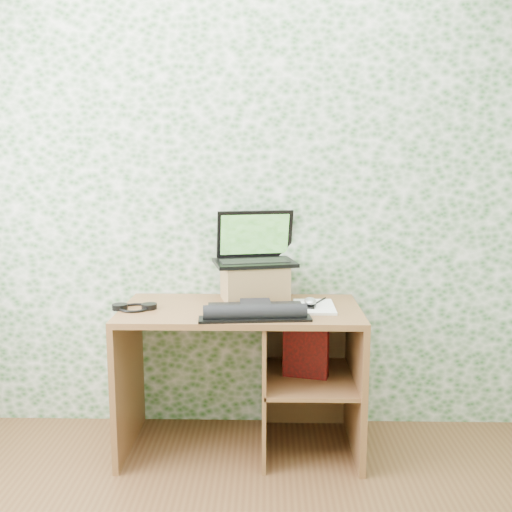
{
  "coord_description": "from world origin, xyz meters",
  "views": [
    {
      "loc": [
        0.13,
        -1.34,
        1.48
      ],
      "look_at": [
        0.08,
        1.39,
        1.02
      ],
      "focal_mm": 40.0,
      "sensor_mm": 36.0,
      "label": 1
    }
  ],
  "objects_px": {
    "keyboard": "(255,311)",
    "notepad": "(314,307)",
    "laptop": "(255,251)",
    "riser": "(254,283)",
    "desk": "(256,357)"
  },
  "relations": [
    {
      "from": "keyboard",
      "to": "notepad",
      "type": "bearing_deg",
      "value": 22.81
    },
    {
      "from": "laptop",
      "to": "keyboard",
      "type": "xyz_separation_m",
      "value": [
        0.01,
        -0.35,
        -0.23
      ]
    },
    {
      "from": "riser",
      "to": "notepad",
      "type": "height_order",
      "value": "riser"
    },
    {
      "from": "desk",
      "to": "keyboard",
      "type": "distance_m",
      "value": 0.35
    },
    {
      "from": "desk",
      "to": "notepad",
      "type": "bearing_deg",
      "value": -5.94
    },
    {
      "from": "keyboard",
      "to": "notepad",
      "type": "height_order",
      "value": "keyboard"
    },
    {
      "from": "laptop",
      "to": "keyboard",
      "type": "relative_size",
      "value": 0.88
    },
    {
      "from": "riser",
      "to": "keyboard",
      "type": "distance_m",
      "value": 0.31
    },
    {
      "from": "desk",
      "to": "riser",
      "type": "xyz_separation_m",
      "value": [
        -0.01,
        0.12,
        0.37
      ]
    },
    {
      "from": "laptop",
      "to": "notepad",
      "type": "xyz_separation_m",
      "value": [
        0.3,
        -0.19,
        -0.25
      ]
    },
    {
      "from": "laptop",
      "to": "notepad",
      "type": "distance_m",
      "value": 0.44
    },
    {
      "from": "desk",
      "to": "riser",
      "type": "relative_size",
      "value": 3.7
    },
    {
      "from": "riser",
      "to": "laptop",
      "type": "distance_m",
      "value": 0.17
    },
    {
      "from": "desk",
      "to": "notepad",
      "type": "xyz_separation_m",
      "value": [
        0.29,
        -0.03,
        0.28
      ]
    },
    {
      "from": "riser",
      "to": "keyboard",
      "type": "xyz_separation_m",
      "value": [
        0.01,
        -0.3,
        -0.07
      ]
    }
  ]
}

